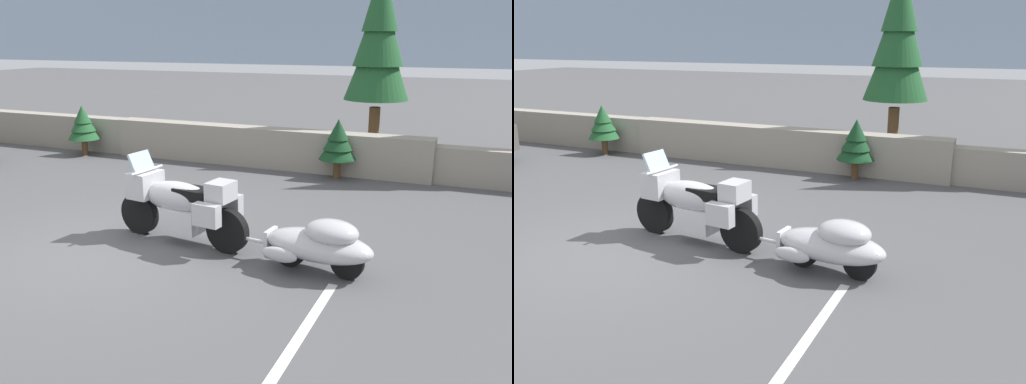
# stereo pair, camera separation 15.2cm
# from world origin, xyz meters

# --- Properties ---
(ground_plane) EXTENTS (80.00, 80.00, 0.00)m
(ground_plane) POSITION_xyz_m (0.00, 0.00, 0.00)
(ground_plane) COLOR #4C4C4F
(stone_guard_wall) EXTENTS (24.00, 0.55, 0.95)m
(stone_guard_wall) POSITION_xyz_m (-0.45, 6.07, 0.45)
(stone_guard_wall) COLOR gray
(stone_guard_wall) RESTS_ON ground
(distant_ridgeline) EXTENTS (240.00, 80.00, 16.00)m
(distant_ridgeline) POSITION_xyz_m (0.00, 96.08, 8.00)
(distant_ridgeline) COLOR #8C9EB7
(distant_ridgeline) RESTS_ON ground
(touring_motorcycle) EXTENTS (2.31, 0.90, 1.33)m
(touring_motorcycle) POSITION_xyz_m (0.80, 0.85, 0.62)
(touring_motorcycle) COLOR black
(touring_motorcycle) RESTS_ON ground
(car_shaped_trailer) EXTENTS (2.23, 0.89, 0.76)m
(car_shaped_trailer) POSITION_xyz_m (3.04, 0.59, 0.41)
(car_shaped_trailer) COLOR black
(car_shaped_trailer) RESTS_ON ground
(pine_tree_secondary) EXTENTS (1.55, 1.55, 4.82)m
(pine_tree_secondary) POSITION_xyz_m (2.39, 7.51, 3.01)
(pine_tree_secondary) COLOR brown
(pine_tree_secondary) RESTS_ON ground
(pine_sapling_near) EXTENTS (0.83, 0.83, 1.33)m
(pine_sapling_near) POSITION_xyz_m (1.98, 5.60, 0.83)
(pine_sapling_near) COLOR brown
(pine_sapling_near) RESTS_ON ground
(pine_sapling_farther) EXTENTS (0.83, 0.83, 1.32)m
(pine_sapling_farther) POSITION_xyz_m (-4.89, 5.42, 0.82)
(pine_sapling_farther) COLOR brown
(pine_sapling_farther) RESTS_ON ground
(parking_stripe_marker) EXTENTS (0.12, 3.60, 0.01)m
(parking_stripe_marker) POSITION_xyz_m (3.33, -1.50, 0.00)
(parking_stripe_marker) COLOR silver
(parking_stripe_marker) RESTS_ON ground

